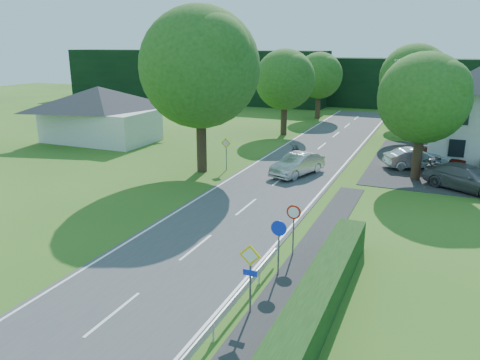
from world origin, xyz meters
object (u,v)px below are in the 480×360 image
at_px(streetlight, 417,111).
at_px(parasol, 444,150).
at_px(parked_car_silver_a, 416,158).
at_px(parked_car_grey, 467,178).
at_px(parked_car_red, 444,156).
at_px(moving_car, 297,164).
at_px(motorcycle, 295,149).

xyz_separation_m(streetlight, parasol, (2.11, 4.03, -3.53)).
bearing_deg(parked_car_silver_a, streetlight, 140.23).
distance_m(streetlight, parked_car_grey, 6.18).
xyz_separation_m(parked_car_red, parked_car_grey, (1.42, -6.50, 0.14)).
relative_size(moving_car, parked_car_grey, 0.86).
bearing_deg(parasol, moving_car, -138.48).
relative_size(parked_car_silver_a, parked_car_grey, 0.82).
xyz_separation_m(streetlight, parked_car_grey, (3.58, -3.50, -3.63)).
xyz_separation_m(moving_car, parasol, (9.44, 8.36, 0.12)).
bearing_deg(streetlight, moving_car, -149.44).
bearing_deg(parked_car_silver_a, motorcycle, 60.35).
bearing_deg(moving_car, parked_car_grey, 23.23).
xyz_separation_m(streetlight, moving_car, (-7.33, -4.33, -3.65)).
distance_m(streetlight, moving_car, 9.26).
distance_m(streetlight, motorcycle, 10.18).
height_order(parked_car_silver_a, parasol, parasol).
xyz_separation_m(streetlight, motorcycle, (-9.26, 1.53, -3.93)).
bearing_deg(parked_car_grey, streetlight, 74.53).
bearing_deg(streetlight, parked_car_silver_a, 76.66).
distance_m(moving_car, motorcycle, 6.18).
height_order(moving_car, parked_car_grey, parked_car_grey).
bearing_deg(moving_car, motorcycle, 127.11).
xyz_separation_m(parked_car_silver_a, parasol, (1.87, 3.03, 0.15)).
bearing_deg(parked_car_silver_a, parked_car_red, -70.26).
bearing_deg(parasol, parked_car_silver_a, -121.73).
bearing_deg(parked_car_red, parked_car_grey, -140.46).
distance_m(streetlight, parasol, 5.76).
height_order(motorcycle, parked_car_red, parked_car_red).
distance_m(parked_car_red, parked_car_grey, 6.65).
bearing_deg(moving_car, parked_car_silver_a, 54.03).
bearing_deg(parked_car_silver_a, moving_car, 98.72).
relative_size(streetlight, parked_car_silver_a, 1.78).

